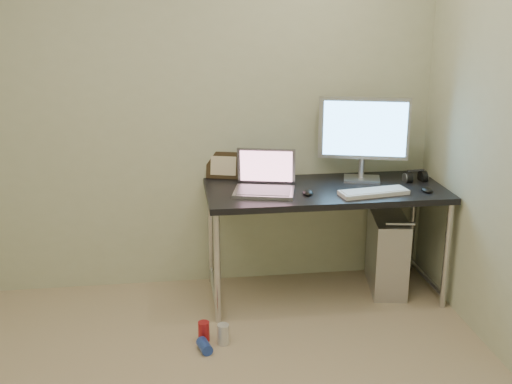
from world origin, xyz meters
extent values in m
cube|color=beige|center=(0.00, 1.75, 1.25)|extent=(3.50, 0.02, 2.50)
cube|color=black|center=(0.96, 1.41, 0.73)|extent=(1.54, 0.67, 0.04)
cylinder|color=silver|center=(0.23, 1.12, 0.35)|extent=(0.04, 0.04, 0.71)
cylinder|color=silver|center=(0.23, 1.71, 0.35)|extent=(0.04, 0.04, 0.71)
cylinder|color=silver|center=(1.69, 1.12, 0.35)|extent=(0.04, 0.04, 0.71)
cylinder|color=silver|center=(1.69, 1.71, 0.35)|extent=(0.04, 0.04, 0.71)
cylinder|color=silver|center=(0.23, 1.41, 0.08)|extent=(0.04, 0.59, 0.04)
cylinder|color=silver|center=(1.69, 1.41, 0.08)|extent=(0.04, 0.59, 0.04)
cube|color=silver|center=(1.42, 1.46, 0.26)|extent=(0.30, 0.53, 0.52)
cylinder|color=silver|center=(1.42, 1.25, 0.54)|extent=(0.19, 0.06, 0.02)
cylinder|color=silver|center=(1.42, 1.66, 0.54)|extent=(0.19, 0.06, 0.02)
cylinder|color=black|center=(1.37, 1.70, 0.40)|extent=(0.01, 0.16, 0.69)
cylinder|color=black|center=(1.46, 1.68, 0.38)|extent=(0.02, 0.11, 0.71)
cylinder|color=#AF1B22|center=(0.13, 0.90, 0.06)|extent=(0.09, 0.09, 0.12)
cylinder|color=silver|center=(0.24, 0.85, 0.06)|extent=(0.08, 0.08, 0.12)
cylinder|color=#2441A8|center=(0.13, 0.78, 0.03)|extent=(0.09, 0.13, 0.06)
cube|color=silver|center=(0.55, 1.35, 0.76)|extent=(0.43, 0.34, 0.02)
cube|color=gray|center=(0.55, 1.35, 0.77)|extent=(0.37, 0.29, 0.00)
cube|color=gray|center=(0.59, 1.49, 0.89)|extent=(0.37, 0.14, 0.24)
cube|color=#7E4F5D|center=(0.59, 1.48, 0.89)|extent=(0.34, 0.12, 0.21)
cube|color=silver|center=(1.25, 1.56, 0.76)|extent=(0.28, 0.23, 0.02)
cylinder|color=silver|center=(1.25, 1.58, 0.83)|extent=(0.04, 0.04, 0.13)
cube|color=silver|center=(1.25, 1.57, 1.10)|extent=(0.58, 0.20, 0.41)
cube|color=#60B5FF|center=(1.25, 1.54, 1.10)|extent=(0.52, 0.15, 0.36)
cube|color=silver|center=(1.23, 1.24, 0.76)|extent=(0.45, 0.21, 0.03)
ellipsoid|color=black|center=(1.58, 1.25, 0.77)|extent=(0.07, 0.11, 0.04)
ellipsoid|color=black|center=(0.82, 1.29, 0.77)|extent=(0.08, 0.11, 0.04)
cylinder|color=black|center=(1.54, 1.48, 0.78)|extent=(0.04, 0.09, 0.09)
cylinder|color=black|center=(1.65, 1.48, 0.78)|extent=(0.04, 0.09, 0.09)
cube|color=black|center=(1.59, 1.48, 0.82)|extent=(0.12, 0.02, 0.01)
cube|color=black|center=(0.33, 1.72, 0.84)|extent=(0.24, 0.13, 0.18)
cylinder|color=silver|center=(0.55, 1.68, 0.79)|extent=(0.01, 0.01, 0.09)
cylinder|color=silver|center=(0.55, 1.68, 0.84)|extent=(0.04, 0.04, 0.04)
camera|label=1|loc=(-0.01, -2.45, 1.94)|focal=45.00mm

